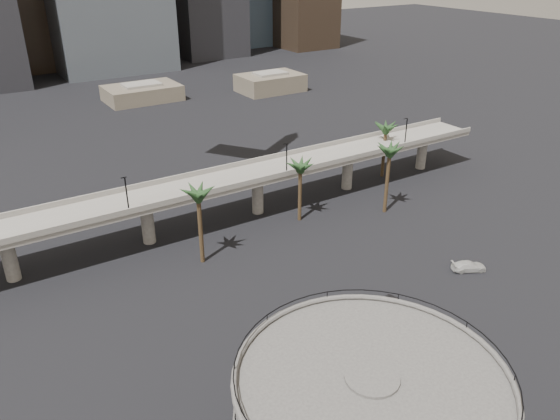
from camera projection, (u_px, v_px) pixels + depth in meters
overpass at (204, 190)px, 97.66m from camera, size 130.00×9.30×14.70m
palm_trees at (326, 159)px, 100.63m from camera, size 54.40×18.40×14.00m
low_buildings at (104, 103)px, 169.19m from camera, size 135.00×27.50×6.80m
car_a at (358, 341)px, 70.52m from camera, size 4.26×2.85×1.35m
car_b at (387, 303)px, 77.78m from camera, size 4.97×3.06×1.55m
car_c at (469, 266)px, 86.78m from camera, size 5.88×4.43×1.58m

